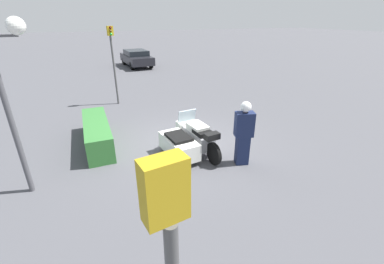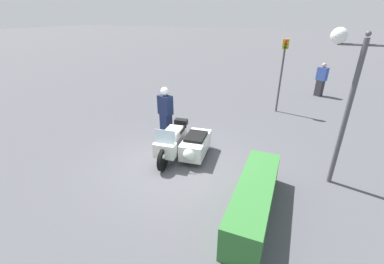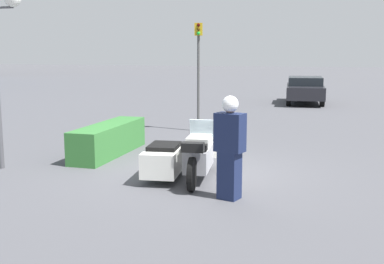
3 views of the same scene
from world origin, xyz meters
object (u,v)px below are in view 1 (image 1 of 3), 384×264
at_px(police_motorcycle, 186,139).
at_px(traffic_light_near, 113,55).
at_px(officer_rider, 244,132).
at_px(hedge_bush_curbside, 97,133).
at_px(parked_car_background, 136,58).

distance_m(police_motorcycle, traffic_light_near, 6.35).
relative_size(officer_rider, traffic_light_near, 0.53).
xyz_separation_m(officer_rider, hedge_bush_curbside, (2.89, 3.74, -0.59)).
xyz_separation_m(police_motorcycle, parked_car_background, (16.01, -1.75, 0.27)).
bearing_deg(hedge_bush_curbside, police_motorcycle, -124.94).
bearing_deg(officer_rider, hedge_bush_curbside, 69.55).
distance_m(traffic_light_near, parked_car_background, 10.61).
distance_m(hedge_bush_curbside, traffic_light_near, 4.80).
relative_size(officer_rider, parked_car_background, 0.41).
bearing_deg(parked_car_background, traffic_light_near, 159.47).
relative_size(officer_rider, hedge_bush_curbside, 0.61).
xyz_separation_m(traffic_light_near, parked_car_background, (10.06, -2.98, -1.58)).
relative_size(hedge_bush_curbside, parked_car_background, 0.68).
height_order(traffic_light_near, parked_car_background, traffic_light_near).
bearing_deg(hedge_bush_curbside, traffic_light_near, -16.49).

